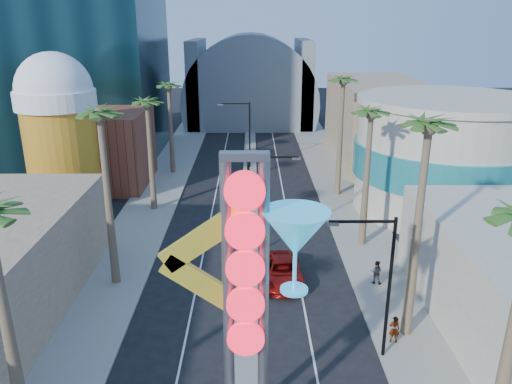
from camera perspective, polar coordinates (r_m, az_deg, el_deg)
name	(u,v)px	position (r m, az deg, el deg)	size (l,w,h in m)	color
sidewalk_west	(158,192)	(52.92, -11.09, 0.03)	(5.00, 100.00, 0.15)	gray
sidewalk_east	(340,191)	(52.82, 9.62, 0.09)	(5.00, 100.00, 0.15)	gray
median	(250,183)	(54.86, -0.73, 1.08)	(1.60, 84.00, 0.15)	gray
brick_filler_west	(100,148)	(56.18, -17.35, 4.80)	(10.00, 10.00, 8.00)	brown
filler_east	(377,121)	(65.26, 13.62, 7.92)	(10.00, 20.00, 10.00)	#8E755C
beer_mug	(59,128)	(48.31, -21.57, 6.81)	(7.00, 7.00, 14.50)	orange
turquoise_building	(445,155)	(49.04, 20.79, 3.93)	(16.60, 16.60, 10.60)	#B0A995
canopy	(250,98)	(87.11, -0.66, 10.66)	(22.00, 16.00, 22.00)	slate
neon_sign	(266,283)	(19.69, 1.20, -10.37)	(6.53, 2.60, 12.55)	gray
streetlight_0	(256,196)	(36.27, -0.01, -0.46)	(3.79, 0.25, 8.00)	black
streetlight_1	(245,128)	(59.44, -1.26, 7.28)	(3.79, 0.25, 8.00)	black
streetlight_2	(381,276)	(26.10, 14.09, -9.32)	(3.45, 0.25, 8.00)	black
palm_1	(101,127)	(32.17, -17.35, 7.15)	(2.40, 2.40, 12.70)	brown
palm_2	(147,110)	(45.77, -12.31, 9.17)	(2.40, 2.40, 11.20)	brown
palm_3	(169,91)	(57.44, -9.95, 11.25)	(2.40, 2.40, 11.20)	brown
palm_5	(427,142)	(26.34, 18.99, 5.48)	(2.40, 2.40, 13.20)	brown
palm_6	(371,122)	(37.89, 12.98, 7.83)	(2.40, 2.40, 11.70)	brown
palm_7	(343,88)	(49.36, 9.92, 11.59)	(2.40, 2.40, 12.70)	brown
red_pickup	(283,271)	(34.51, 3.09, -9.01)	(2.56, 5.55, 1.54)	#A0100C
pedestrian_a	(394,329)	(29.29, 15.52, -14.89)	(0.60, 0.39, 1.63)	gray
pedestrian_b	(376,272)	(34.84, 13.58, -8.90)	(0.80, 0.63, 1.65)	gray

